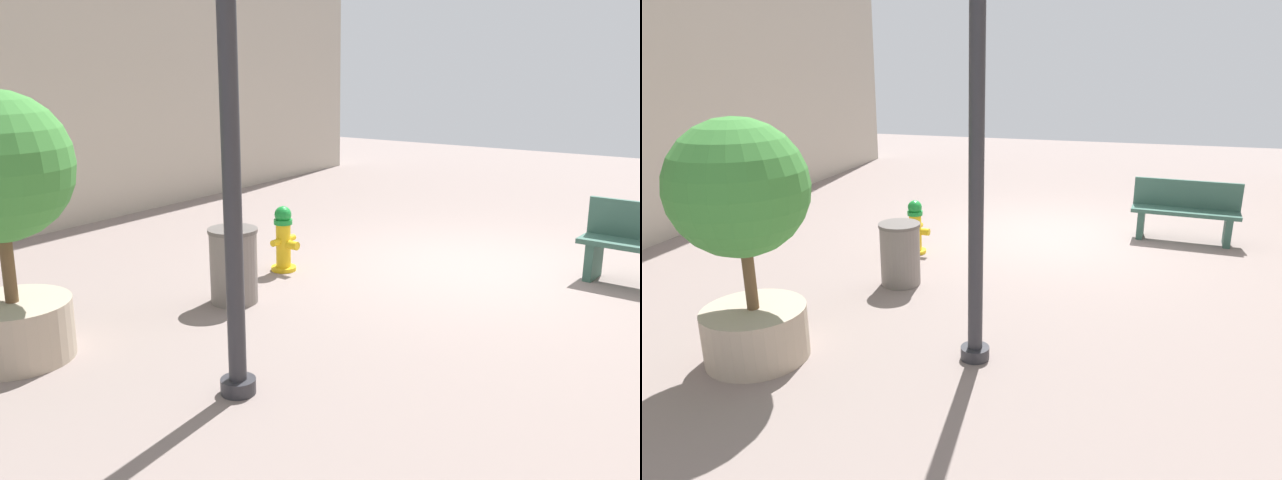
{
  "view_description": "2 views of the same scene",
  "coord_description": "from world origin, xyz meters",
  "views": [
    {
      "loc": [
        -3.14,
        8.07,
        2.55
      ],
      "look_at": [
        0.41,
        2.78,
        0.89
      ],
      "focal_mm": 39.32,
      "sensor_mm": 36.0,
      "label": 1
    },
    {
      "loc": [
        -1.06,
        9.05,
        2.78
      ],
      "look_at": [
        0.83,
        2.47,
        0.61
      ],
      "focal_mm": 31.96,
      "sensor_mm": 36.0,
      "label": 2
    }
  ],
  "objects": [
    {
      "name": "street_lamp",
      "position": [
        0.19,
        4.26,
        2.54
      ],
      "size": [
        0.36,
        0.36,
        4.11
      ],
      "color": "#2D2D33",
      "rests_on": "ground_plane"
    },
    {
      "name": "ground_plane",
      "position": [
        0.0,
        0.0,
        0.0
      ],
      "size": [
        23.4,
        23.4,
        0.0
      ],
      "primitive_type": "plane",
      "color": "gray"
    },
    {
      "name": "planter_tree",
      "position": [
        2.22,
        4.83,
        1.4
      ],
      "size": [
        1.26,
        1.26,
        2.32
      ],
      "color": "tan",
      "rests_on": "ground_plane"
    },
    {
      "name": "bench_near",
      "position": [
        -2.05,
        -0.36,
        0.49
      ],
      "size": [
        1.65,
        0.58,
        0.95
      ],
      "color": "#33594C",
      "rests_on": "ground_plane"
    },
    {
      "name": "fire_hydrant",
      "position": [
        1.85,
        1.44,
        0.4
      ],
      "size": [
        0.38,
        0.41,
        0.81
      ],
      "color": "gold",
      "rests_on": "ground_plane"
    },
    {
      "name": "trash_bin",
      "position": [
        1.61,
        2.65,
        0.41
      ],
      "size": [
        0.53,
        0.53,
        0.81
      ],
      "color": "slate",
      "rests_on": "ground_plane"
    }
  ]
}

